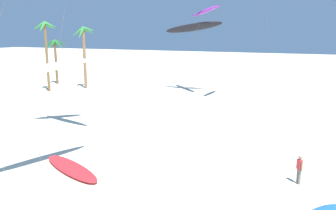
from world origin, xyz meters
TOP-DOWN VIEW (x-y plane):
  - palm_tree_0 at (-31.12, 48.96)m, footprint 4.49×4.61m
  - palm_tree_1 at (-23.78, 47.11)m, footprint 3.70×3.73m
  - palm_tree_2 at (-26.96, 42.72)m, footprint 3.49×3.41m
  - flying_kite_7 at (-7.59, 50.41)m, footprint 7.19×4.86m
  - flying_kite_8 at (-5.86, 49.74)m, footprint 6.38×12.23m
  - flying_kite_9 at (-5.77, 19.23)m, footprint 3.71×8.08m
  - grounded_kite_1 at (-4.83, 20.65)m, footprint 5.88×3.58m
  - person_near_left at (8.20, 24.37)m, footprint 0.35×0.42m

SIDE VIEW (x-z plane):
  - grounded_kite_1 at x=-4.83m, z-range 0.00..0.31m
  - person_near_left at x=8.20m, z-range 0.08..1.76m
  - palm_tree_0 at x=-31.12m, z-range 2.20..9.46m
  - flying_kite_9 at x=-5.77m, z-range 2.76..9.90m
  - palm_tree_1 at x=-23.78m, z-range 2.58..11.83m
  - palm_tree_2 at x=-26.96m, z-range 2.96..12.88m
  - flying_kite_7 at x=-7.59m, z-range 3.95..14.23m
  - flying_kite_8 at x=-5.86m, z-range 5.11..17.17m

